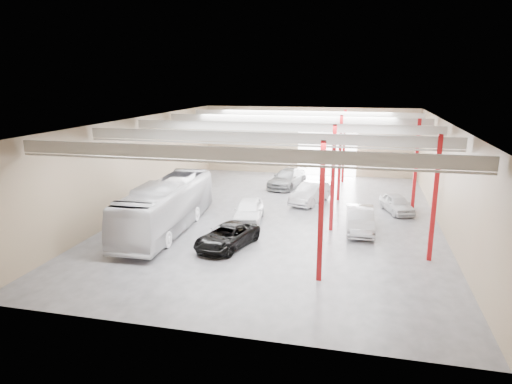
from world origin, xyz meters
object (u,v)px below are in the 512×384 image
at_px(car_row_c, 287,178).
at_px(car_right_far, 397,204).
at_px(car_row_b, 311,193).
at_px(car_row_a, 249,210).
at_px(car_right_near, 360,220).
at_px(black_sedan, 227,236).
at_px(coach_bus, 166,206).

distance_m(car_row_c, car_right_far, 11.36).
height_order(car_row_b, car_row_c, car_row_b).
xyz_separation_m(car_row_b, car_right_far, (6.63, -1.16, -0.15)).
height_order(car_row_a, car_right_near, car_right_near).
xyz_separation_m(car_row_c, car_right_far, (9.41, -6.36, -0.14)).
distance_m(car_row_a, car_right_far, 11.36).
relative_size(car_row_c, car_right_near, 1.14).
relative_size(car_row_a, car_right_near, 0.97).
xyz_separation_m(black_sedan, car_row_c, (0.89, 16.34, 0.13)).
xyz_separation_m(coach_bus, car_right_near, (12.46, 2.66, -0.84)).
distance_m(car_row_a, car_row_b, 6.98).
bearing_deg(car_row_c, car_row_a, -81.60).
xyz_separation_m(coach_bus, car_row_a, (4.80, 3.08, -0.84)).
xyz_separation_m(car_row_a, car_row_c, (0.89, 11.14, 0.00)).
relative_size(car_row_b, car_row_c, 0.89).
relative_size(coach_bus, car_row_c, 2.12).
bearing_deg(car_row_c, black_sedan, -80.14).
distance_m(car_right_near, car_right_far, 5.83).
height_order(coach_bus, car_row_a, coach_bus).
relative_size(coach_bus, car_row_b, 2.38).
height_order(car_row_a, car_row_b, car_row_b).
bearing_deg(car_row_b, car_right_far, 7.40).
bearing_deg(car_row_b, car_row_a, -104.36).
distance_m(coach_bus, car_right_near, 12.77).
distance_m(coach_bus, car_row_b, 12.40).
relative_size(car_row_b, car_right_far, 1.26).
height_order(car_right_near, car_right_far, car_right_near).
bearing_deg(car_row_c, car_right_far, -21.09).
height_order(coach_bus, black_sedan, coach_bus).
distance_m(black_sedan, car_right_near, 9.03).
xyz_separation_m(car_row_a, car_right_far, (10.30, 4.78, -0.13)).
distance_m(black_sedan, car_row_c, 16.37).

